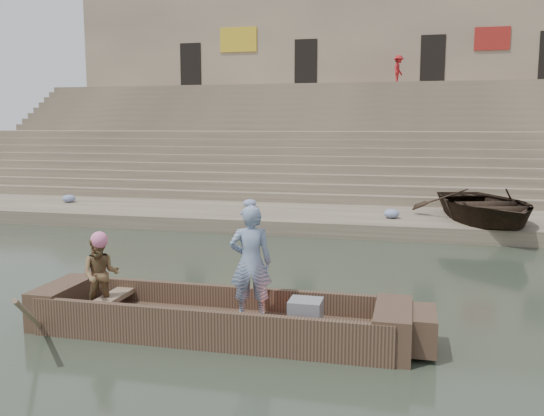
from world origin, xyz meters
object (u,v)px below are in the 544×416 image
at_px(beached_rowboat, 485,205).
at_px(main_rowboat, 217,327).
at_px(pedestrian, 398,70).
at_px(rowing_man, 101,275).
at_px(television, 305,313).
at_px(standing_man, 251,262).

bearing_deg(beached_rowboat, main_rowboat, -133.46).
bearing_deg(pedestrian, rowing_man, -174.75).
relative_size(television, pedestrian, 0.30).
bearing_deg(pedestrian, television, -167.44).
relative_size(standing_man, pedestrian, 1.12).
xyz_separation_m(rowing_man, pedestrian, (3.71, 24.36, 5.14)).
xyz_separation_m(main_rowboat, pedestrian, (1.89, 24.27, 5.85)).
xyz_separation_m(standing_man, beached_rowboat, (4.26, 8.87, -0.20)).
xyz_separation_m(standing_man, television, (0.84, -0.17, -0.65)).
height_order(rowing_man, television, rowing_man).
height_order(rowing_man, pedestrian, pedestrian).
bearing_deg(rowing_man, beached_rowboat, 33.86).
bearing_deg(main_rowboat, rowing_man, -177.14).
relative_size(rowing_man, beached_rowboat, 0.26).
height_order(rowing_man, beached_rowboat, rowing_man).
distance_m(television, beached_rowboat, 9.67).
bearing_deg(standing_man, main_rowboat, 4.21).
bearing_deg(television, standing_man, 168.49).
bearing_deg(television, rowing_man, -178.34).
xyz_separation_m(main_rowboat, television, (1.32, -0.00, 0.31)).
bearing_deg(beached_rowboat, television, -126.51).
bearing_deg(standing_man, rowing_man, -9.03).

